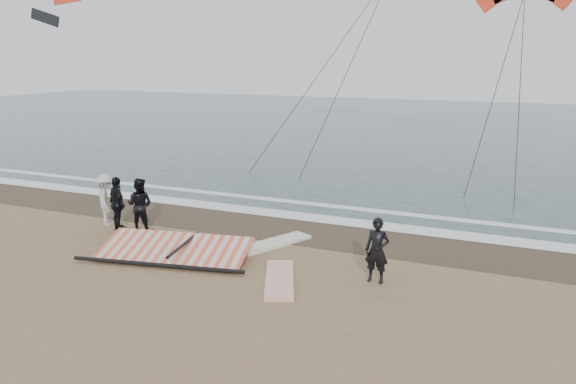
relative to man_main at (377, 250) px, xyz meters
The scene contains 10 objects.
ground 3.40m from the man_main, 154.64° to the right, with size 120.00×120.00×0.00m, color #8C704C.
sea 31.74m from the man_main, 95.39° to the left, with size 120.00×54.00×0.02m, color #233838.
wet_sand 4.37m from the man_main, 134.01° to the left, with size 120.00×2.80×0.01m, color #4C3D2B.
foam_near 5.44m from the man_main, 123.61° to the left, with size 120.00×0.90×0.01m, color white.
foam_far 6.91m from the man_main, 115.73° to the left, with size 120.00×0.45×0.01m, color white.
man_main is the anchor object (origin of this frame).
board_white 2.46m from the man_main, 157.32° to the right, with size 0.67×2.39×0.10m, color white.
board_cream 3.82m from the man_main, 156.58° to the left, with size 0.64×2.42×0.10m, color silver.
trio_cluster 8.62m from the man_main, behind, with size 2.47×1.34×1.71m.
sail_rig 5.52m from the man_main, behind, with size 4.65×2.47×0.52m.
Camera 1 is at (6.09, -11.12, 5.34)m, focal length 35.00 mm.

